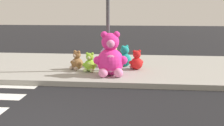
{
  "coord_description": "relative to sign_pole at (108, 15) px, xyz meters",
  "views": [
    {
      "loc": [
        1.93,
        -3.74,
        2.04
      ],
      "look_at": [
        1.2,
        3.6,
        0.55
      ],
      "focal_mm": 43.19,
      "sensor_mm": 36.0,
      "label": 1
    }
  ],
  "objects": [
    {
      "name": "plush_lime",
      "position": [
        -0.54,
        -0.18,
        -1.46
      ],
      "size": [
        0.45,
        0.41,
        0.59
      ],
      "color": "#8CD133",
      "rests_on": "sidewalk"
    },
    {
      "name": "plush_brown",
      "position": [
        -1.0,
        0.06,
        -1.46
      ],
      "size": [
        0.42,
        0.44,
        0.61
      ],
      "color": "olive",
      "rests_on": "sidewalk"
    },
    {
      "name": "sidewalk",
      "position": [
        -1.0,
        0.8,
        -1.77
      ],
      "size": [
        28.0,
        4.4,
        0.15
      ],
      "primitive_type": "cube",
      "color": "#9E9B93",
      "rests_on": "ground_plane"
    },
    {
      "name": "plush_tan",
      "position": [
        0.04,
        1.06,
        -1.43
      ],
      "size": [
        0.46,
        0.51,
        0.66
      ],
      "color": "tan",
      "rests_on": "sidewalk"
    },
    {
      "name": "plush_pink_large",
      "position": [
        0.14,
        -0.59,
        -1.19
      ],
      "size": [
        0.97,
        0.88,
        1.26
      ],
      "color": "#F22D93",
      "rests_on": "sidewalk"
    },
    {
      "name": "plush_teal",
      "position": [
        0.47,
        0.72,
        -1.42
      ],
      "size": [
        0.51,
        0.5,
        0.71
      ],
      "color": "teal",
      "rests_on": "sidewalk"
    },
    {
      "name": "plush_lavender",
      "position": [
        -0.16,
        0.56,
        -1.43
      ],
      "size": [
        0.47,
        0.51,
        0.67
      ],
      "color": "#B28CD8",
      "rests_on": "sidewalk"
    },
    {
      "name": "sign_pole",
      "position": [
        0.0,
        0.0,
        0.0
      ],
      "size": [
        0.56,
        0.11,
        3.2
      ],
      "color": "#4C4C51",
      "rests_on": "sidewalk"
    },
    {
      "name": "plush_red",
      "position": [
        0.88,
        0.25,
        -1.45
      ],
      "size": [
        0.46,
        0.45,
        0.63
      ],
      "color": "red",
      "rests_on": "sidewalk"
    }
  ]
}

